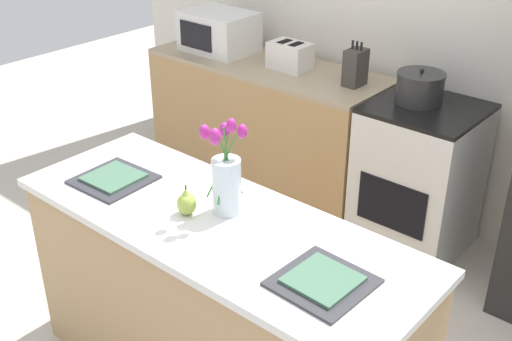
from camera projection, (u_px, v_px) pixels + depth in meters
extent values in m
cube|color=silver|center=(454.00, 12.00, 3.68)|extent=(5.20, 0.08, 2.70)
cube|color=tan|center=(218.00, 311.00, 2.76)|extent=(1.76, 0.62, 0.86)
cube|color=silver|center=(215.00, 223.00, 2.55)|extent=(1.80, 0.66, 0.03)
cube|color=tan|center=(267.00, 129.00, 4.44)|extent=(1.68, 0.60, 0.88)
cube|color=tan|center=(267.00, 65.00, 4.23)|extent=(1.68, 0.60, 0.03)
cube|color=silver|center=(418.00, 181.00, 3.77)|extent=(0.60, 0.60, 0.89)
cube|color=black|center=(428.00, 108.00, 3.56)|extent=(0.60, 0.60, 0.02)
cube|color=black|center=(391.00, 206.00, 3.58)|extent=(0.42, 0.01, 0.29)
cylinder|color=silver|center=(227.00, 186.00, 2.54)|extent=(0.12, 0.12, 0.23)
cylinder|color=#3D8438|center=(228.00, 165.00, 2.49)|extent=(0.05, 0.01, 0.31)
ellipsoid|color=#B22889|center=(231.00, 125.00, 2.40)|extent=(0.04, 0.04, 0.06)
cylinder|color=#3D8438|center=(231.00, 168.00, 2.52)|extent=(0.05, 0.09, 0.26)
ellipsoid|color=#B22889|center=(242.00, 131.00, 2.46)|extent=(0.04, 0.04, 0.06)
cylinder|color=#3D8438|center=(226.00, 167.00, 2.52)|extent=(0.03, 0.03, 0.27)
ellipsoid|color=#B22889|center=(225.00, 130.00, 2.47)|extent=(0.04, 0.04, 0.06)
cylinder|color=#3D8438|center=(221.00, 167.00, 2.50)|extent=(0.09, 0.10, 0.27)
ellipsoid|color=#B22889|center=(204.00, 132.00, 2.43)|extent=(0.04, 0.04, 0.06)
cylinder|color=#3D8438|center=(222.00, 170.00, 2.49)|extent=(0.02, 0.08, 0.27)
ellipsoid|color=#B22889|center=(215.00, 137.00, 2.38)|extent=(0.05, 0.05, 0.07)
ellipsoid|color=#9EBC47|center=(187.00, 204.00, 2.56)|extent=(0.08, 0.08, 0.09)
cone|color=#9EBC47|center=(186.00, 192.00, 2.54)|extent=(0.04, 0.04, 0.04)
cylinder|color=brown|center=(186.00, 187.00, 2.52)|extent=(0.01, 0.01, 0.02)
cube|color=#333338|center=(114.00, 179.00, 2.82)|extent=(0.31, 0.31, 0.01)
cube|color=#477056|center=(113.00, 177.00, 2.82)|extent=(0.23, 0.23, 0.01)
cube|color=#333338|center=(323.00, 282.00, 2.18)|extent=(0.31, 0.31, 0.01)
cube|color=#477056|center=(323.00, 279.00, 2.17)|extent=(0.23, 0.23, 0.01)
cube|color=silver|center=(290.00, 56.00, 4.08)|extent=(0.26, 0.18, 0.17)
cube|color=black|center=(285.00, 41.00, 4.07)|extent=(0.05, 0.11, 0.01)
cube|color=black|center=(296.00, 44.00, 4.02)|extent=(0.05, 0.11, 0.01)
cube|color=black|center=(273.00, 48.00, 4.15)|extent=(0.02, 0.02, 0.02)
cylinder|color=#2D2D2D|center=(420.00, 89.00, 3.57)|extent=(0.26, 0.26, 0.16)
cylinder|color=#2D2D2D|center=(422.00, 74.00, 3.53)|extent=(0.27, 0.27, 0.01)
sphere|color=black|center=(422.00, 71.00, 3.53)|extent=(0.02, 0.02, 0.02)
cube|color=white|center=(219.00, 31.00, 4.41)|extent=(0.48, 0.36, 0.27)
cube|color=black|center=(196.00, 36.00, 4.31)|extent=(0.29, 0.01, 0.18)
cube|color=#3D3833|center=(355.00, 68.00, 3.80)|extent=(0.10, 0.14, 0.22)
cylinder|color=black|center=(353.00, 44.00, 3.76)|extent=(0.01, 0.01, 0.05)
cylinder|color=black|center=(357.00, 45.00, 3.74)|extent=(0.01, 0.01, 0.05)
cylinder|color=black|center=(361.00, 46.00, 3.72)|extent=(0.01, 0.01, 0.05)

